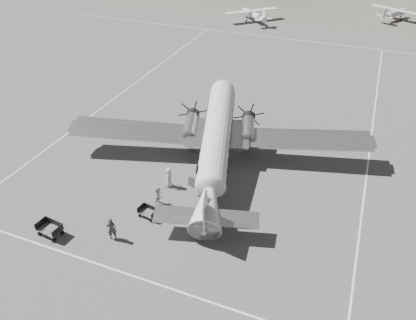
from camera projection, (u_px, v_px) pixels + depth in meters
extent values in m
plane|color=#62625F|center=(228.00, 170.00, 37.46)|extent=(260.00, 260.00, 0.00)
cube|color=silver|center=(158.00, 284.00, 26.70)|extent=(60.00, 0.15, 0.01)
cube|color=silver|center=(363.00, 200.00, 33.79)|extent=(0.15, 80.00, 0.01)
cube|color=silver|center=(119.00, 95.00, 50.63)|extent=(0.15, 60.00, 0.01)
cube|color=silver|center=(306.00, 41.00, 68.18)|extent=(90.00, 0.15, 0.01)
imported|color=#323232|center=(111.00, 229.00, 29.65)|extent=(0.84, 0.76, 1.92)
imported|color=#B1B1AF|center=(159.00, 195.00, 32.96)|extent=(0.84, 0.98, 1.74)
imported|color=#B4B4B1|center=(169.00, 178.00, 34.91)|extent=(0.71, 0.97, 1.82)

